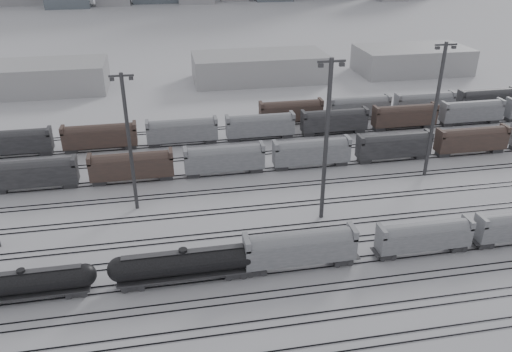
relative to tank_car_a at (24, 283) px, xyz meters
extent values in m
plane|color=silver|center=(38.09, -1.00, -2.51)|extent=(900.00, 900.00, 0.00)
cube|color=black|center=(38.09, -15.72, -2.43)|extent=(220.00, 0.07, 0.16)
cube|color=black|center=(38.09, -14.28, -2.43)|extent=(220.00, 0.07, 0.16)
cube|color=black|center=(38.09, -10.72, -2.43)|extent=(220.00, 0.07, 0.16)
cube|color=black|center=(38.09, -9.28, -2.43)|extent=(220.00, 0.07, 0.16)
cube|color=black|center=(38.09, -5.72, -2.43)|extent=(220.00, 0.07, 0.16)
cube|color=black|center=(38.09, -4.28, -2.43)|extent=(220.00, 0.07, 0.16)
cube|color=black|center=(38.09, -0.72, -2.43)|extent=(220.00, 0.07, 0.16)
cube|color=black|center=(38.09, 0.72, -2.43)|extent=(220.00, 0.07, 0.16)
cube|color=black|center=(38.09, 4.28, -2.43)|extent=(220.00, 0.07, 0.16)
cube|color=black|center=(38.09, 5.72, -2.43)|extent=(220.00, 0.07, 0.16)
cube|color=black|center=(38.09, 9.28, -2.43)|extent=(220.00, 0.07, 0.16)
cube|color=black|center=(38.09, 10.72, -2.43)|extent=(220.00, 0.07, 0.16)
cube|color=black|center=(38.09, 16.28, -2.43)|extent=(220.00, 0.07, 0.16)
cube|color=black|center=(38.09, 17.72, -2.43)|extent=(220.00, 0.07, 0.16)
cube|color=black|center=(38.09, 23.28, -2.43)|extent=(220.00, 0.07, 0.16)
cube|color=black|center=(38.09, 24.72, -2.43)|extent=(220.00, 0.07, 0.16)
cube|color=black|center=(38.09, 30.28, -2.43)|extent=(220.00, 0.07, 0.16)
cube|color=black|center=(38.09, 31.72, -2.43)|extent=(220.00, 0.07, 0.16)
cube|color=black|center=(38.09, 38.28, -2.43)|extent=(220.00, 0.07, 0.16)
cube|color=black|center=(38.09, 39.72, -2.43)|extent=(220.00, 0.07, 0.16)
cube|color=black|center=(38.09, 46.28, -2.43)|extent=(220.00, 0.07, 0.16)
cube|color=black|center=(38.09, 47.72, -2.43)|extent=(220.00, 0.07, 0.16)
cube|color=black|center=(38.09, 54.28, -2.43)|extent=(220.00, 0.07, 0.16)
cube|color=black|center=(38.09, 55.72, -2.43)|extent=(220.00, 0.07, 0.16)
cube|color=black|center=(6.06, 0.00, -1.96)|extent=(2.62, 2.12, 0.71)
cube|color=black|center=(0.00, 0.00, -1.45)|extent=(15.65, 2.73, 0.25)
cylinder|color=black|center=(0.00, 0.00, 0.16)|extent=(14.64, 2.93, 2.93)
sphere|color=black|center=(7.32, 0.00, 0.16)|extent=(2.93, 2.93, 2.93)
cylinder|color=black|center=(0.00, 0.00, 1.78)|extent=(1.01, 1.01, 0.50)
cube|color=black|center=(0.00, 0.00, 1.68)|extent=(14.13, 0.91, 0.06)
cube|color=black|center=(13.03, 0.00, -1.90)|extent=(2.90, 2.34, 0.78)
cube|color=black|center=(26.43, 0.00, -1.90)|extent=(2.90, 2.34, 0.78)
cube|color=black|center=(19.73, 0.00, -1.34)|extent=(17.30, 3.01, 0.28)
cylinder|color=black|center=(19.73, 0.00, 0.45)|extent=(16.19, 3.24, 3.24)
sphere|color=black|center=(11.64, 0.00, 0.45)|extent=(3.24, 3.24, 3.24)
sphere|color=black|center=(27.82, 0.00, 0.45)|extent=(3.24, 3.24, 3.24)
cylinder|color=black|center=(19.73, 0.00, 2.23)|extent=(1.12, 1.12, 0.56)
cube|color=black|center=(19.73, 0.00, 2.12)|extent=(15.63, 1.00, 0.07)
cube|color=black|center=(29.25, 0.00, -1.95)|extent=(2.64, 2.13, 0.71)
cube|color=black|center=(41.44, 0.00, -1.95)|extent=(2.64, 2.13, 0.71)
cube|color=gray|center=(35.34, 0.00, 0.43)|extent=(15.24, 3.05, 3.25)
cylinder|color=gray|center=(35.34, 0.00, 1.65)|extent=(13.82, 2.95, 2.95)
cube|color=gray|center=(28.03, 0.00, 2.47)|extent=(0.71, 3.05, 1.42)
cube|color=gray|center=(42.66, 0.00, 2.47)|extent=(0.71, 3.05, 1.42)
cone|color=black|center=(35.34, 0.00, -1.55)|extent=(2.44, 2.44, 0.91)
cube|color=black|center=(48.01, 0.00, -2.01)|extent=(2.36, 1.91, 0.64)
cube|color=black|center=(58.91, 0.00, -2.01)|extent=(2.36, 1.91, 0.64)
cube|color=gray|center=(53.46, 0.00, 0.12)|extent=(13.63, 2.73, 2.91)
cylinder|color=gray|center=(53.46, 0.00, 1.21)|extent=(12.36, 2.64, 2.64)
cube|color=gray|center=(46.92, 0.00, 1.94)|extent=(0.64, 2.73, 1.27)
cube|color=gray|center=(60.00, 0.00, 1.94)|extent=(0.64, 2.73, 1.27)
cone|color=black|center=(53.46, 0.00, -1.65)|extent=(2.18, 2.18, 0.82)
cube|color=black|center=(63.21, 0.00, -2.01)|extent=(2.38, 1.92, 0.64)
cube|color=gray|center=(62.11, 0.00, 1.97)|extent=(0.64, 2.74, 1.28)
cylinder|color=#38383B|center=(13.02, 20.76, 8.94)|extent=(0.59, 0.59, 22.91)
cube|color=#38383B|center=(13.02, 20.76, 19.94)|extent=(3.67, 0.27, 0.27)
cube|color=#38383B|center=(11.64, 20.76, 19.48)|extent=(0.64, 0.46, 0.46)
cube|color=#38383B|center=(14.39, 20.76, 19.48)|extent=(0.64, 0.46, 0.46)
cylinder|color=#38383B|center=(42.33, 12.32, 10.38)|extent=(0.66, 0.66, 25.78)
cube|color=#38383B|center=(42.33, 12.32, 22.75)|extent=(4.12, 0.31, 0.31)
cube|color=#38383B|center=(40.79, 12.32, 22.24)|extent=(0.72, 0.52, 0.52)
cube|color=#38383B|center=(43.88, 12.32, 22.24)|extent=(0.72, 0.52, 0.52)
cylinder|color=#38383B|center=(66.18, 23.43, 9.94)|extent=(0.64, 0.64, 24.90)
cube|color=#38383B|center=(66.18, 23.43, 21.89)|extent=(3.98, 0.30, 0.30)
cube|color=#38383B|center=(64.68, 23.43, 21.39)|extent=(0.70, 0.50, 0.50)
cube|color=#38383B|center=(67.67, 23.43, 21.39)|extent=(0.70, 0.50, 0.50)
cube|color=black|center=(-4.91, 31.00, 0.29)|extent=(15.00, 3.00, 5.60)
cube|color=#48342D|center=(12.09, 31.00, 0.29)|extent=(15.00, 3.00, 5.60)
cube|color=gray|center=(29.09, 31.00, 0.29)|extent=(15.00, 3.00, 5.60)
cube|color=gray|center=(46.09, 31.00, 0.29)|extent=(15.00, 3.00, 5.60)
cube|color=black|center=(63.09, 31.00, 0.29)|extent=(15.00, 3.00, 5.60)
cube|color=#48342D|center=(80.09, 31.00, 0.29)|extent=(15.00, 3.00, 5.60)
cube|color=black|center=(-11.91, 47.00, 0.29)|extent=(15.00, 3.00, 5.60)
cube|color=#48342D|center=(5.09, 47.00, 0.29)|extent=(15.00, 3.00, 5.60)
cube|color=gray|center=(22.09, 47.00, 0.29)|extent=(15.00, 3.00, 5.60)
cube|color=gray|center=(39.09, 47.00, 0.29)|extent=(15.00, 3.00, 5.60)
cube|color=black|center=(56.09, 47.00, 0.29)|extent=(15.00, 3.00, 5.60)
cube|color=#48342D|center=(73.09, 47.00, 0.29)|extent=(15.00, 3.00, 5.60)
cube|color=gray|center=(90.09, 47.00, 0.29)|extent=(15.00, 3.00, 5.60)
cube|color=#48342D|center=(48.09, 55.00, 0.29)|extent=(15.00, 3.00, 5.60)
cube|color=gray|center=(65.09, 55.00, 0.29)|extent=(15.00, 3.00, 5.60)
cube|color=gray|center=(82.09, 55.00, 0.29)|extent=(15.00, 3.00, 5.60)
cube|color=black|center=(99.09, 55.00, 0.29)|extent=(15.00, 3.00, 5.60)
cube|color=#979799|center=(-21.91, 94.00, 1.49)|extent=(50.00, 18.00, 8.00)
cube|color=#979799|center=(48.09, 94.00, 1.49)|extent=(40.00, 18.00, 8.00)
cube|color=#979799|center=(98.09, 94.00, 1.49)|extent=(35.00, 18.00, 8.00)
camera|label=1|loc=(19.13, -53.80, 39.34)|focal=35.00mm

